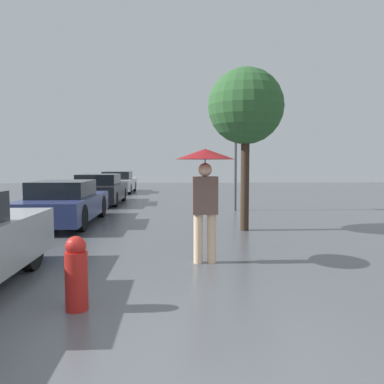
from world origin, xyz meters
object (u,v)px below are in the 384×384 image
parked_car_second (65,203)px  fire_hydrant (76,273)px  tree (246,107)px  parked_car_farthest (118,183)px  street_lamp (236,121)px  pedestrian (205,176)px  parked_car_third (100,190)px

parked_car_second → fire_hydrant: 6.49m
tree → fire_hydrant: tree is taller
parked_car_farthest → street_lamp: (5.34, -8.78, 2.58)m
pedestrian → parked_car_farthest: pedestrian is taller
parked_car_farthest → street_lamp: 10.60m
street_lamp → fire_hydrant: street_lamp is taller
street_lamp → fire_hydrant: 9.88m
parked_car_third → street_lamp: (5.23, -2.59, 2.57)m
parked_car_farthest → pedestrian: bearing=-77.0°
pedestrian → tree: (1.26, 3.00, 1.57)m
street_lamp → fire_hydrant: size_ratio=5.00×
parked_car_farthest → tree: size_ratio=1.06×
parked_car_third → tree: tree is taller
pedestrian → parked_car_second: pedestrian is taller
parked_car_third → street_lamp: size_ratio=1.00×
pedestrian → parked_car_third: pedestrian is taller
parked_car_second → parked_car_third: 5.27m
parked_car_third → pedestrian: bearing=-69.7°
pedestrian → parked_car_farthest: (-3.65, 15.75, -0.88)m
parked_car_third → parked_car_farthest: 6.19m
parked_car_farthest → parked_car_third: bearing=-89.0°
parked_car_second → fire_hydrant: bearing=-73.4°
parked_car_second → fire_hydrant: parked_car_second is taller
pedestrian → parked_car_second: size_ratio=0.46×
pedestrian → street_lamp: (1.70, 6.97, 1.70)m
street_lamp → parked_car_farthest: bearing=121.3°
pedestrian → tree: tree is taller
parked_car_third → fire_hydrant: 11.65m
street_lamp → tree: bearing=-96.3°
parked_car_third → tree: (4.79, -6.56, 2.44)m
street_lamp → pedestrian: bearing=-103.7°
fire_hydrant → tree: bearing=59.7°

